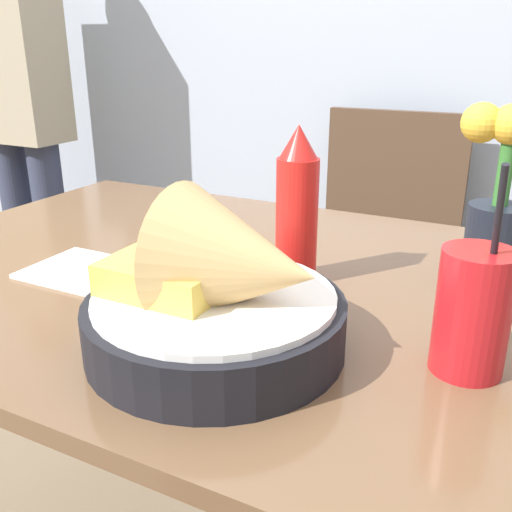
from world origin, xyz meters
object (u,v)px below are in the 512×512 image
at_px(chair_far_window, 382,246).
at_px(food_basket, 224,297).
at_px(ketchup_bottle, 297,208).
at_px(flower_vase, 501,197).
at_px(drink_cup, 472,316).
at_px(person_standing, 18,99).

relative_size(chair_far_window, food_basket, 3.08).
relative_size(ketchup_bottle, flower_vase, 0.89).
bearing_deg(drink_cup, food_basket, -162.07).
distance_m(chair_far_window, drink_cup, 1.06).
relative_size(ketchup_bottle, drink_cup, 0.98).
relative_size(drink_cup, person_standing, 0.15).
bearing_deg(chair_far_window, ketchup_bottle, -84.64).
bearing_deg(food_basket, drink_cup, 17.93).
relative_size(food_basket, drink_cup, 1.28).
xyz_separation_m(food_basket, person_standing, (-1.32, 0.91, 0.09)).
xyz_separation_m(drink_cup, flower_vase, (-0.00, 0.28, 0.06)).
relative_size(drink_cup, flower_vase, 0.91).
distance_m(flower_vase, person_standing, 1.66).
bearing_deg(person_standing, food_basket, -34.62).
xyz_separation_m(chair_far_window, food_basket, (0.09, -1.05, 0.29)).
distance_m(ketchup_bottle, drink_cup, 0.30).
xyz_separation_m(food_basket, flower_vase, (0.24, 0.36, 0.06)).
bearing_deg(person_standing, ketchup_bottle, -27.61).
bearing_deg(ketchup_bottle, person_standing, 152.39).
bearing_deg(chair_far_window, drink_cup, -70.86).
relative_size(chair_far_window, person_standing, 0.57).
bearing_deg(flower_vase, food_basket, -124.48).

